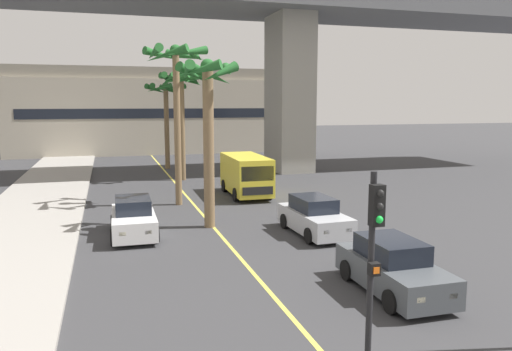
{
  "coord_description": "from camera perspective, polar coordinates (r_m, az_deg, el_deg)",
  "views": [
    {
      "loc": [
        -4.33,
        -0.43,
        5.43
      ],
      "look_at": [
        0.0,
        14.0,
        3.22
      ],
      "focal_mm": 34.88,
      "sensor_mm": 36.0,
      "label": 1
    }
  ],
  "objects": [
    {
      "name": "delivery_van",
      "position": [
        29.12,
        -1.17,
        0.16
      ],
      "size": [
        2.24,
        5.29,
        2.36
      ],
      "color": "yellow",
      "rests_on": "ground"
    },
    {
      "name": "traffic_light_median_near",
      "position": [
        9.5,
        13.3,
        -8.52
      ],
      "size": [
        0.24,
        0.37,
        4.2
      ],
      "color": "black",
      "rests_on": "ground"
    },
    {
      "name": "palm_tree_farthest_median",
      "position": [
        26.55,
        -9.15,
        11.38
      ],
      "size": [
        3.39,
        3.51,
        8.4
      ],
      "color": "brown",
      "rests_on": "ground"
    },
    {
      "name": "palm_tree_mid_median",
      "position": [
        21.45,
        -5.57,
        8.22
      ],
      "size": [
        2.62,
        2.8,
        7.27
      ],
      "color": "brown",
      "rests_on": "ground"
    },
    {
      "name": "car_queue_front",
      "position": [
        20.89,
        6.69,
        -4.75
      ],
      "size": [
        1.95,
        4.16,
        1.56
      ],
      "color": "#B7BABF",
      "rests_on": "ground"
    },
    {
      "name": "car_queue_third",
      "position": [
        15.06,
        15.41,
        -10.2
      ],
      "size": [
        1.88,
        4.12,
        1.56
      ],
      "color": "#4C5156",
      "rests_on": "ground"
    },
    {
      "name": "lane_stripe_center",
      "position": [
        25.4,
        -6.51,
        -4.05
      ],
      "size": [
        0.14,
        56.0,
        0.01
      ],
      "primitive_type": "cube",
      "color": "#DBCC4C",
      "rests_on": "ground"
    },
    {
      "name": "car_queue_second",
      "position": [
        21.1,
        -13.88,
        -4.8
      ],
      "size": [
        1.89,
        4.13,
        1.56
      ],
      "color": "white",
      "rests_on": "ground"
    },
    {
      "name": "pier_building_backdrop",
      "position": [
        56.48,
        -12.39,
        7.19
      ],
      "size": [
        28.42,
        8.04,
        9.08
      ],
      "color": "#BCB29E",
      "rests_on": "ground"
    },
    {
      "name": "palm_tree_far_median",
      "position": [
        35.22,
        -8.59,
        9.64
      ],
      "size": [
        3.13,
        3.2,
        7.6
      ],
      "color": "brown",
      "rests_on": "ground"
    },
    {
      "name": "palm_tree_near_median",
      "position": [
        41.67,
        -10.31,
        8.54
      ],
      "size": [
        3.41,
        3.51,
        7.07
      ],
      "color": "brown",
      "rests_on": "ground"
    }
  ]
}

